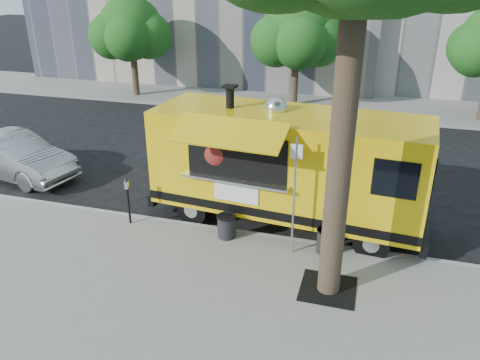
# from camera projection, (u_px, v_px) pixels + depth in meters

# --- Properties ---
(ground) EXTENTS (120.00, 120.00, 0.00)m
(ground) POSITION_uv_depth(u_px,v_px,m) (248.00, 220.00, 13.42)
(ground) COLOR black
(ground) RESTS_ON ground
(sidewalk) EXTENTS (60.00, 6.00, 0.15)m
(sidewalk) POSITION_uv_depth(u_px,v_px,m) (197.00, 304.00, 9.88)
(sidewalk) COLOR gray
(sidewalk) RESTS_ON ground
(curb) EXTENTS (60.00, 0.14, 0.16)m
(curb) POSITION_uv_depth(u_px,v_px,m) (239.00, 233.00, 12.58)
(curb) COLOR #999993
(curb) RESTS_ON ground
(far_sidewalk) EXTENTS (60.00, 5.00, 0.15)m
(far_sidewalk) POSITION_uv_depth(u_px,v_px,m) (314.00, 103.00, 25.24)
(far_sidewalk) COLOR gray
(far_sidewalk) RESTS_ON ground
(tree_well) EXTENTS (1.20, 1.20, 0.02)m
(tree_well) POSITION_uv_depth(u_px,v_px,m) (328.00, 289.00, 10.23)
(tree_well) COLOR black
(tree_well) RESTS_ON sidewalk
(far_tree_a) EXTENTS (3.42, 3.42, 5.36)m
(far_tree_a) POSITION_uv_depth(u_px,v_px,m) (131.00, 28.00, 25.27)
(far_tree_a) COLOR #33261C
(far_tree_a) RESTS_ON far_sidewalk
(far_tree_b) EXTENTS (3.60, 3.60, 5.50)m
(far_tree_b) POSITION_uv_depth(u_px,v_px,m) (297.00, 32.00, 23.28)
(far_tree_b) COLOR #33261C
(far_tree_b) RESTS_ON far_sidewalk
(sign_post) EXTENTS (0.28, 0.06, 3.00)m
(sign_post) POSITION_uv_depth(u_px,v_px,m) (294.00, 190.00, 10.92)
(sign_post) COLOR silver
(sign_post) RESTS_ON sidewalk
(parking_meter) EXTENTS (0.11, 0.11, 1.33)m
(parking_meter) POSITION_uv_depth(u_px,v_px,m) (128.00, 196.00, 12.61)
(parking_meter) COLOR black
(parking_meter) RESTS_ON sidewalk
(food_truck) EXTENTS (7.72, 3.82, 3.74)m
(food_truck) POSITION_uv_depth(u_px,v_px,m) (286.00, 165.00, 12.60)
(food_truck) COLOR yellow
(food_truck) RESTS_ON ground
(sedan) EXTENTS (4.81, 2.45, 1.51)m
(sedan) POSITION_uv_depth(u_px,v_px,m) (14.00, 156.00, 15.96)
(sedan) COLOR #B0B1B7
(sedan) RESTS_ON ground
(trash_bin_left) EXTENTS (0.52, 0.52, 0.62)m
(trash_bin_left) POSITION_uv_depth(u_px,v_px,m) (327.00, 240.00, 11.48)
(trash_bin_left) COLOR black
(trash_bin_left) RESTS_ON sidewalk
(trash_bin_right) EXTENTS (0.51, 0.51, 0.62)m
(trash_bin_right) POSITION_uv_depth(u_px,v_px,m) (227.00, 226.00, 12.14)
(trash_bin_right) COLOR black
(trash_bin_right) RESTS_ON sidewalk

